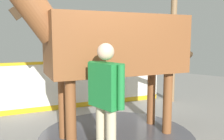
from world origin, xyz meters
TOP-DOWN VIEW (x-y plane):
  - ground_plane at (0.00, 0.00)m, footprint 16.00×16.00m
  - wet_patch at (-0.17, 0.01)m, footprint 2.70×2.70m
  - barrier_wall at (1.57, -0.88)m, footprint 1.99×3.78m
  - roof_post_far at (0.13, -2.73)m, footprint 0.16×0.16m
  - horse at (-0.12, 0.12)m, footprint 2.02×3.36m
  - handler at (-0.71, 0.91)m, footprint 0.65×0.30m

SIDE VIEW (x-z plane):
  - ground_plane at x=0.00m, z-range -0.02..0.00m
  - wet_patch at x=-0.17m, z-range 0.00..0.00m
  - barrier_wall at x=1.57m, z-range -0.04..1.12m
  - handler at x=-0.71m, z-range 0.12..1.75m
  - roof_post_far at x=0.13m, z-range 0.00..2.87m
  - horse at x=-0.12m, z-range 0.23..2.96m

